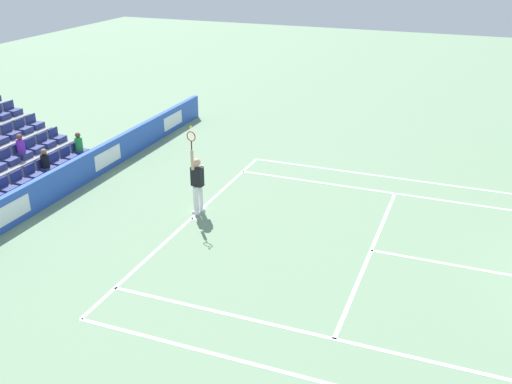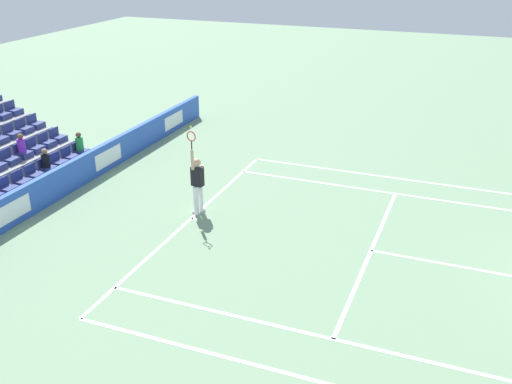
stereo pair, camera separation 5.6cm
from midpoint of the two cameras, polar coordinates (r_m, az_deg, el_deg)
line_baseline at (r=17.99m, az=-6.18°, el=-2.53°), size 10.97×0.10×0.01m
line_service at (r=16.43m, az=11.21°, el=-5.59°), size 8.23×0.10×0.01m
line_centre_service at (r=16.32m, az=22.36°, el=-7.29°), size 0.10×6.40×0.01m
line_singles_sideline_left at (r=12.96m, az=9.64°, el=-14.35°), size 0.10×11.89×0.01m
line_singles_sideline_right at (r=20.06m, az=14.73°, el=-0.35°), size 0.10×11.89×0.01m
line_doubles_sideline_right at (r=21.32m, az=15.23°, el=1.06°), size 0.10×11.89×0.01m
line_centre_mark at (r=17.95m, az=-5.89°, el=-2.58°), size 0.10×0.20×0.01m
sponsor_barrier at (r=20.25m, az=-18.21°, el=1.02°), size 19.66×0.22×1.02m
tennis_player at (r=17.94m, az=-5.60°, el=0.89°), size 0.52×0.39×2.85m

